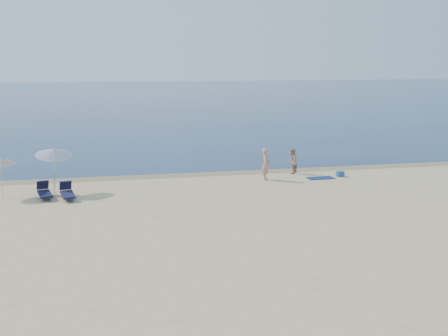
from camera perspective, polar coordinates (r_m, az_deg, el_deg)
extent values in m
plane|color=#CBB687|center=(17.77, 13.92, -12.66)|extent=(160.00, 160.00, 0.00)
cube|color=#0C234B|center=(114.97, -8.85, 7.25)|extent=(240.00, 160.00, 0.01)
cube|color=#847254|center=(35.43, -0.07, -0.53)|extent=(240.00, 1.60, 0.00)
imported|color=tan|center=(33.41, 4.27, 0.41)|extent=(0.67, 0.81, 1.91)
imported|color=#AF795C|center=(35.44, 6.96, 0.69)|extent=(0.95, 0.97, 1.58)
cube|color=#0F204E|center=(34.39, 9.78, -1.02)|extent=(1.65, 0.96, 0.03)
cube|color=silver|center=(35.24, 11.69, -0.57)|extent=(0.41, 0.38, 0.30)
cube|color=#1C4C9B|center=(35.15, 11.71, -0.59)|extent=(0.48, 0.37, 0.32)
cylinder|color=silver|center=(30.86, -16.83, -0.62)|extent=(0.22, 0.51, 2.26)
cone|color=white|center=(31.14, -16.88, 1.54)|extent=(2.56, 2.58, 0.76)
sphere|color=silver|center=(31.11, -16.90, 1.90)|extent=(0.07, 0.07, 0.07)
cylinder|color=silver|center=(31.21, -21.64, -1.13)|extent=(0.09, 0.14, 1.96)
cone|color=beige|center=(31.14, -21.74, 0.67)|extent=(2.13, 2.14, 0.39)
sphere|color=silver|center=(31.11, -21.76, 0.98)|extent=(0.06, 0.06, 0.06)
cube|color=black|center=(30.34, -17.72, -2.53)|extent=(0.94, 1.74, 0.11)
cube|color=black|center=(31.07, -17.95, -1.66)|extent=(0.67, 0.52, 0.53)
cylinder|color=#A5A5AD|center=(30.39, -17.26, -2.72)|extent=(0.03, 0.03, 0.24)
cube|color=#141739|center=(29.87, -15.59, -2.62)|extent=(0.88, 1.73, 0.11)
cube|color=#141739|center=(30.60, -15.80, -1.72)|extent=(0.67, 0.50, 0.54)
cylinder|color=#A5A5AD|center=(29.92, -15.11, -2.81)|extent=(0.03, 0.03, 0.24)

